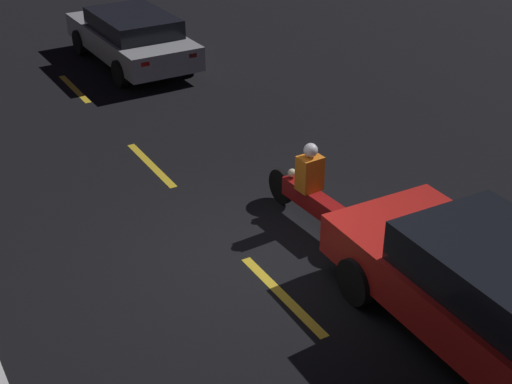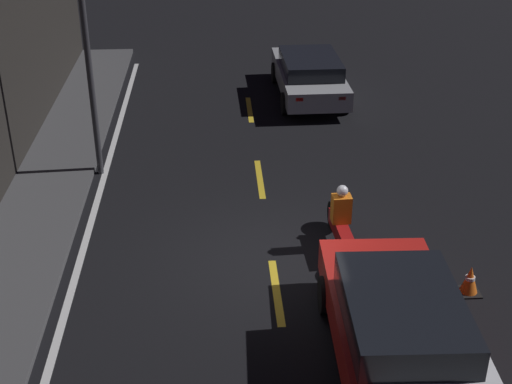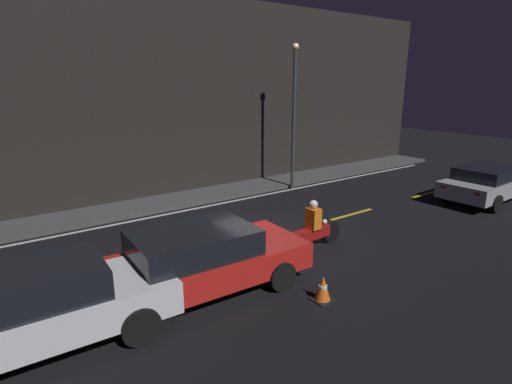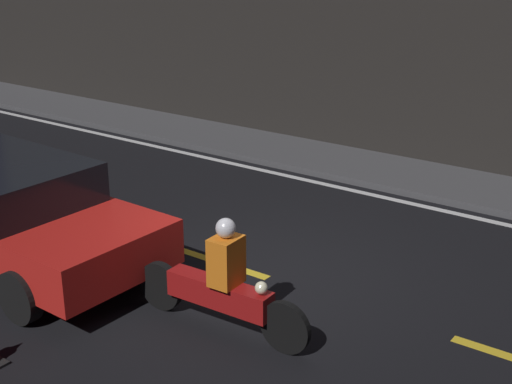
{
  "view_description": "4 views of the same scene",
  "coord_description": "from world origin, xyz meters",
  "px_view_note": "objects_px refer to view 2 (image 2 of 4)",
  "views": [
    {
      "loc": [
        -7.48,
        4.18,
        5.85
      ],
      "look_at": [
        0.46,
        -0.44,
        0.77
      ],
      "focal_mm": 50.0,
      "sensor_mm": 36.0,
      "label": 1
    },
    {
      "loc": [
        -11.35,
        1.0,
        7.43
      ],
      "look_at": [
        0.43,
        0.28,
        1.26
      ],
      "focal_mm": 50.0,
      "sensor_mm": 36.0,
      "label": 2
    },
    {
      "loc": [
        -6.59,
        -8.53,
        4.34
      ],
      "look_at": [
        -0.06,
        0.6,
        1.22
      ],
      "focal_mm": 28.0,
      "sensor_mm": 36.0,
      "label": 3
    },
    {
      "loc": [
        4.77,
        -6.82,
        4.18
      ],
      "look_at": [
        -0.56,
        0.52,
        0.92
      ],
      "focal_mm": 50.0,
      "sensor_mm": 36.0,
      "label": 4
    }
  ],
  "objects_px": {
    "motorcycle": "(341,226)",
    "traffic_cone_near": "(470,280)",
    "taxi_red": "(398,327)",
    "hatchback_silver": "(309,74)",
    "street_lamp": "(86,39)"
  },
  "relations": [
    {
      "from": "hatchback_silver",
      "to": "taxi_red",
      "type": "bearing_deg",
      "value": 178.06
    },
    {
      "from": "motorcycle",
      "to": "traffic_cone_near",
      "type": "relative_size",
      "value": 4.27
    },
    {
      "from": "taxi_red",
      "to": "motorcycle",
      "type": "bearing_deg",
      "value": 6.24
    },
    {
      "from": "taxi_red",
      "to": "traffic_cone_near",
      "type": "xyz_separation_m",
      "value": [
        1.83,
        -1.76,
        -0.5
      ]
    },
    {
      "from": "hatchback_silver",
      "to": "motorcycle",
      "type": "distance_m",
      "value": 8.65
    },
    {
      "from": "traffic_cone_near",
      "to": "hatchback_silver",
      "type": "bearing_deg",
      "value": 8.68
    },
    {
      "from": "taxi_red",
      "to": "hatchback_silver",
      "type": "height_order",
      "value": "taxi_red"
    },
    {
      "from": "taxi_red",
      "to": "motorcycle",
      "type": "distance_m",
      "value": 3.38
    },
    {
      "from": "taxi_red",
      "to": "motorcycle",
      "type": "xyz_separation_m",
      "value": [
        3.37,
        0.27,
        -0.21
      ]
    },
    {
      "from": "traffic_cone_near",
      "to": "street_lamp",
      "type": "bearing_deg",
      "value": 53.52
    },
    {
      "from": "traffic_cone_near",
      "to": "taxi_red",
      "type": "bearing_deg",
      "value": 136.12
    },
    {
      "from": "hatchback_silver",
      "to": "motorcycle",
      "type": "xyz_separation_m",
      "value": [
        -8.64,
        0.48,
        -0.17
      ]
    },
    {
      "from": "motorcycle",
      "to": "street_lamp",
      "type": "xyz_separation_m",
      "value": [
        3.74,
        5.1,
        2.69
      ]
    },
    {
      "from": "taxi_red",
      "to": "traffic_cone_near",
      "type": "relative_size",
      "value": 8.32
    },
    {
      "from": "taxi_red",
      "to": "street_lamp",
      "type": "relative_size",
      "value": 0.78
    }
  ]
}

